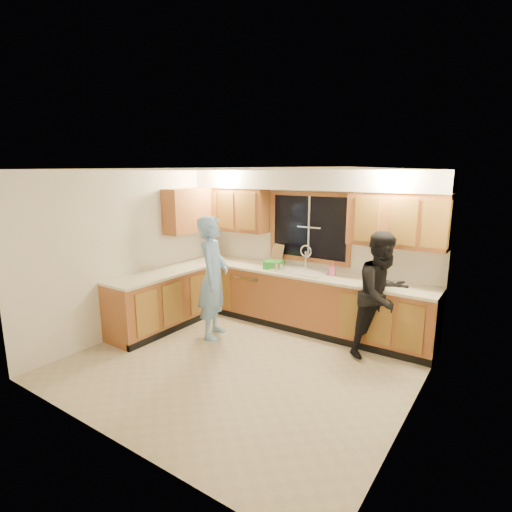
% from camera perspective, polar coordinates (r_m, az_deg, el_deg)
% --- Properties ---
extents(floor, '(4.20, 4.20, 0.00)m').
position_cam_1_polar(floor, '(5.44, -2.20, -15.16)').
color(floor, '#BFB093').
rests_on(floor, ground).
extents(ceiling, '(4.20, 4.20, 0.00)m').
position_cam_1_polar(ceiling, '(4.84, -2.43, 12.21)').
color(ceiling, white).
extents(wall_back, '(4.20, 0.00, 4.20)m').
position_cam_1_polar(wall_back, '(6.58, 7.55, 1.09)').
color(wall_back, white).
rests_on(wall_back, ground).
extents(wall_left, '(0.00, 3.80, 3.80)m').
position_cam_1_polar(wall_left, '(6.44, -17.53, 0.39)').
color(wall_left, white).
rests_on(wall_left, ground).
extents(wall_right, '(0.00, 3.80, 3.80)m').
position_cam_1_polar(wall_right, '(4.15, 21.85, -6.10)').
color(wall_right, white).
rests_on(wall_right, ground).
extents(base_cabinets_back, '(4.20, 0.60, 0.88)m').
position_cam_1_polar(base_cabinets_back, '(6.53, 6.17, -6.32)').
color(base_cabinets_back, '#AA6131').
rests_on(base_cabinets_back, ground).
extents(base_cabinets_left, '(0.60, 1.90, 0.88)m').
position_cam_1_polar(base_cabinets_left, '(6.64, -13.09, -6.26)').
color(base_cabinets_left, '#AA6131').
rests_on(base_cabinets_left, ground).
extents(countertop_back, '(4.20, 0.63, 0.04)m').
position_cam_1_polar(countertop_back, '(6.39, 6.19, -2.43)').
color(countertop_back, '#F0E9C9').
rests_on(countertop_back, base_cabinets_back).
extents(countertop_left, '(0.63, 1.90, 0.04)m').
position_cam_1_polar(countertop_left, '(6.50, -13.19, -2.42)').
color(countertop_left, '#F0E9C9').
rests_on(countertop_left, base_cabinets_left).
extents(upper_cabinets_left, '(1.35, 0.33, 0.75)m').
position_cam_1_polar(upper_cabinets_left, '(7.12, -3.30, 6.66)').
color(upper_cabinets_left, '#AA6131').
rests_on(upper_cabinets_left, wall_back).
extents(upper_cabinets_right, '(1.35, 0.33, 0.75)m').
position_cam_1_polar(upper_cabinets_right, '(5.85, 19.57, 4.86)').
color(upper_cabinets_right, '#AA6131').
rests_on(upper_cabinets_right, wall_back).
extents(upper_cabinets_return, '(0.33, 0.90, 0.75)m').
position_cam_1_polar(upper_cabinets_return, '(6.98, -9.74, 6.41)').
color(upper_cabinets_return, '#AA6131').
rests_on(upper_cabinets_return, wall_left).
extents(soffit, '(4.20, 0.35, 0.30)m').
position_cam_1_polar(soffit, '(6.31, 7.10, 10.70)').
color(soffit, white).
rests_on(soffit, wall_back).
extents(window_frame, '(1.44, 0.03, 1.14)m').
position_cam_1_polar(window_frame, '(6.52, 7.60, 4.10)').
color(window_frame, black).
rests_on(window_frame, wall_back).
extents(sink, '(0.86, 0.52, 0.57)m').
position_cam_1_polar(sink, '(6.41, 6.27, -2.70)').
color(sink, white).
rests_on(sink, countertop_back).
extents(dishwasher, '(0.60, 0.56, 0.82)m').
position_cam_1_polar(dishwasher, '(6.95, -0.10, -5.38)').
color(dishwasher, silver).
rests_on(dishwasher, floor).
extents(stove, '(0.58, 0.75, 0.90)m').
position_cam_1_polar(stove, '(6.28, -16.93, -7.41)').
color(stove, silver).
rests_on(stove, floor).
extents(man, '(0.68, 0.80, 1.85)m').
position_cam_1_polar(man, '(6.02, -6.14, -3.08)').
color(man, '#7AACE7').
rests_on(man, floor).
extents(woman, '(0.99, 1.05, 1.72)m').
position_cam_1_polar(woman, '(5.62, 17.58, -5.34)').
color(woman, black).
rests_on(woman, floor).
extents(knife_block, '(0.14, 0.13, 0.21)m').
position_cam_1_polar(knife_block, '(7.40, -5.68, 0.56)').
color(knife_block, '#A2722C').
rests_on(knife_block, countertop_back).
extents(cutting_board, '(0.28, 0.17, 0.35)m').
position_cam_1_polar(cutting_board, '(6.81, 3.02, 0.24)').
color(cutting_board, tan).
rests_on(cutting_board, countertop_back).
extents(dish_crate, '(0.32, 0.31, 0.13)m').
position_cam_1_polar(dish_crate, '(6.54, 2.50, -1.26)').
color(dish_crate, green).
rests_on(dish_crate, countertop_back).
extents(soap_bottle, '(0.11, 0.11, 0.21)m').
position_cam_1_polar(soap_bottle, '(6.23, 10.87, -1.77)').
color(soap_bottle, '#F15B9B').
rests_on(soap_bottle, countertop_back).
extents(bowl, '(0.25, 0.25, 0.05)m').
position_cam_1_polar(bowl, '(5.94, 16.22, -3.47)').
color(bowl, silver).
rests_on(bowl, countertop_back).
extents(can_left, '(0.09, 0.09, 0.12)m').
position_cam_1_polar(can_left, '(6.41, 3.51, -1.59)').
color(can_left, beige).
rests_on(can_left, countertop_back).
extents(can_right, '(0.08, 0.08, 0.13)m').
position_cam_1_polar(can_right, '(6.36, 2.82, -1.63)').
color(can_right, beige).
rests_on(can_right, countertop_back).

